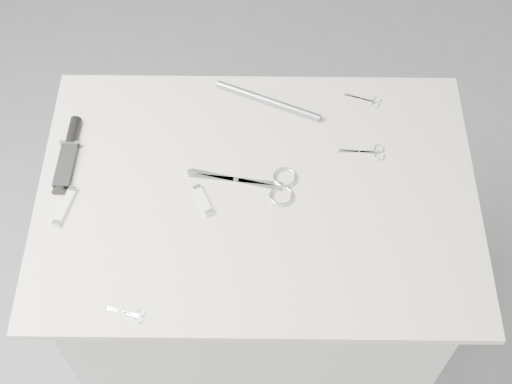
{
  "coord_description": "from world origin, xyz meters",
  "views": [
    {
      "loc": [
        0.01,
        -0.88,
        2.27
      ],
      "look_at": [
        -0.0,
        0.0,
        0.92
      ],
      "focal_mm": 50.0,
      "sensor_mm": 36.0,
      "label": 1
    }
  ],
  "objects_px": {
    "plinth": "(257,283)",
    "pocket_knife_a": "(65,206)",
    "tiny_scissors": "(130,314)",
    "pocket_knife_b": "(203,200)",
    "embroidery_scissors_b": "(368,100)",
    "embroidery_scissors_a": "(370,152)",
    "metal_rail": "(268,101)",
    "large_shears": "(266,184)",
    "sheathed_knife": "(69,150)"
  },
  "relations": [
    {
      "from": "metal_rail",
      "to": "pocket_knife_b",
      "type": "bearing_deg",
      "value": -116.76
    },
    {
      "from": "plinth",
      "to": "embroidery_scissors_a",
      "type": "height_order",
      "value": "embroidery_scissors_a"
    },
    {
      "from": "embroidery_scissors_b",
      "to": "sheathed_knife",
      "type": "relative_size",
      "value": 0.45
    },
    {
      "from": "metal_rail",
      "to": "tiny_scissors",
      "type": "bearing_deg",
      "value": -116.49
    },
    {
      "from": "embroidery_scissors_a",
      "to": "pocket_knife_a",
      "type": "distance_m",
      "value": 0.71
    },
    {
      "from": "plinth",
      "to": "pocket_knife_b",
      "type": "distance_m",
      "value": 0.49
    },
    {
      "from": "large_shears",
      "to": "tiny_scissors",
      "type": "relative_size",
      "value": 3.06
    },
    {
      "from": "large_shears",
      "to": "pocket_knife_a",
      "type": "relative_size",
      "value": 2.35
    },
    {
      "from": "embroidery_scissors_b",
      "to": "plinth",
      "type": "bearing_deg",
      "value": -116.5
    },
    {
      "from": "metal_rail",
      "to": "plinth",
      "type": "bearing_deg",
      "value": -95.26
    },
    {
      "from": "embroidery_scissors_b",
      "to": "tiny_scissors",
      "type": "bearing_deg",
      "value": -114.25
    },
    {
      "from": "embroidery_scissors_a",
      "to": "metal_rail",
      "type": "relative_size",
      "value": 0.39
    },
    {
      "from": "tiny_scissors",
      "to": "metal_rail",
      "type": "xyz_separation_m",
      "value": [
        0.28,
        0.56,
        0.01
      ]
    },
    {
      "from": "sheathed_knife",
      "to": "embroidery_scissors_b",
      "type": "bearing_deg",
      "value": -75.12
    },
    {
      "from": "embroidery_scissors_b",
      "to": "large_shears",
      "type": "bearing_deg",
      "value": -116.42
    },
    {
      "from": "sheathed_knife",
      "to": "pocket_knife_a",
      "type": "height_order",
      "value": "sheathed_knife"
    },
    {
      "from": "plinth",
      "to": "sheathed_knife",
      "type": "xyz_separation_m",
      "value": [
        -0.44,
        0.11,
        0.48
      ]
    },
    {
      "from": "sheathed_knife",
      "to": "pocket_knife_b",
      "type": "height_order",
      "value": "sheathed_knife"
    },
    {
      "from": "embroidery_scissors_b",
      "to": "pocket_knife_b",
      "type": "bearing_deg",
      "value": -124.34
    },
    {
      "from": "sheathed_knife",
      "to": "plinth",
      "type": "bearing_deg",
      "value": -101.83
    },
    {
      "from": "plinth",
      "to": "metal_rail",
      "type": "height_order",
      "value": "metal_rail"
    },
    {
      "from": "embroidery_scissors_b",
      "to": "pocket_knife_a",
      "type": "relative_size",
      "value": 0.85
    },
    {
      "from": "large_shears",
      "to": "embroidery_scissors_a",
      "type": "xyz_separation_m",
      "value": [
        0.24,
        0.09,
        -0.0
      ]
    },
    {
      "from": "large_shears",
      "to": "tiny_scissors",
      "type": "bearing_deg",
      "value": -121.05
    },
    {
      "from": "plinth",
      "to": "embroidery_scissors_b",
      "type": "distance_m",
      "value": 0.61
    },
    {
      "from": "large_shears",
      "to": "tiny_scissors",
      "type": "xyz_separation_m",
      "value": [
        -0.28,
        -0.32,
        -0.0
      ]
    },
    {
      "from": "large_shears",
      "to": "pocket_knife_b",
      "type": "xyz_separation_m",
      "value": [
        -0.14,
        -0.05,
        0.0
      ]
    },
    {
      "from": "metal_rail",
      "to": "pocket_knife_a",
      "type": "bearing_deg",
      "value": -145.76
    },
    {
      "from": "pocket_knife_a",
      "to": "pocket_knife_b",
      "type": "distance_m",
      "value": 0.31
    },
    {
      "from": "plinth",
      "to": "tiny_scissors",
      "type": "height_order",
      "value": "tiny_scissors"
    },
    {
      "from": "plinth",
      "to": "embroidery_scissors_a",
      "type": "relative_size",
      "value": 8.42
    },
    {
      "from": "large_shears",
      "to": "pocket_knife_a",
      "type": "distance_m",
      "value": 0.45
    },
    {
      "from": "pocket_knife_a",
      "to": "metal_rail",
      "type": "xyz_separation_m",
      "value": [
        0.45,
        0.31,
        0.0
      ]
    },
    {
      "from": "plinth",
      "to": "large_shears",
      "type": "height_order",
      "value": "large_shears"
    },
    {
      "from": "embroidery_scissors_a",
      "to": "pocket_knife_b",
      "type": "distance_m",
      "value": 0.41
    },
    {
      "from": "tiny_scissors",
      "to": "sheathed_knife",
      "type": "height_order",
      "value": "sheathed_knife"
    },
    {
      "from": "plinth",
      "to": "large_shears",
      "type": "bearing_deg",
      "value": 44.17
    },
    {
      "from": "tiny_scissors",
      "to": "pocket_knife_b",
      "type": "relative_size",
      "value": 0.99
    },
    {
      "from": "embroidery_scissors_b",
      "to": "pocket_knife_a",
      "type": "height_order",
      "value": "pocket_knife_a"
    },
    {
      "from": "tiny_scissors",
      "to": "embroidery_scissors_b",
      "type": "bearing_deg",
      "value": 61.98
    },
    {
      "from": "embroidery_scissors_b",
      "to": "metal_rail",
      "type": "bearing_deg",
      "value": -159.27
    },
    {
      "from": "plinth",
      "to": "tiny_scissors",
      "type": "distance_m",
      "value": 0.62
    },
    {
      "from": "large_shears",
      "to": "sheathed_knife",
      "type": "relative_size",
      "value": 1.25
    },
    {
      "from": "plinth",
      "to": "metal_rail",
      "type": "distance_m",
      "value": 0.55
    },
    {
      "from": "plinth",
      "to": "embroidery_scissors_b",
      "type": "bearing_deg",
      "value": 45.09
    },
    {
      "from": "embroidery_scissors_a",
      "to": "tiny_scissors",
      "type": "height_order",
      "value": "same"
    },
    {
      "from": "plinth",
      "to": "tiny_scissors",
      "type": "relative_size",
      "value": 11.03
    },
    {
      "from": "large_shears",
      "to": "sheathed_knife",
      "type": "bearing_deg",
      "value": 178.95
    },
    {
      "from": "embroidery_scissors_b",
      "to": "metal_rail",
      "type": "distance_m",
      "value": 0.25
    },
    {
      "from": "plinth",
      "to": "pocket_knife_a",
      "type": "relative_size",
      "value": 8.49
    }
  ]
}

